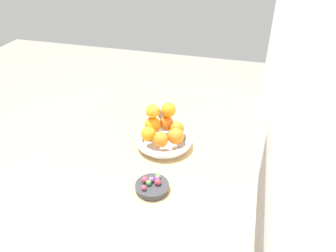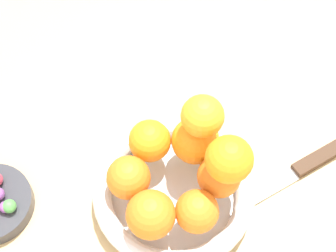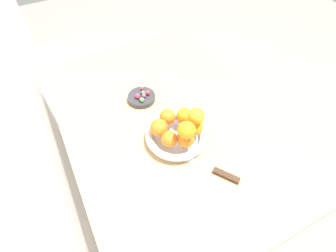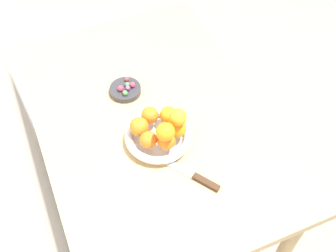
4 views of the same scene
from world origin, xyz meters
name	(u,v)px [view 1 (image 1 of 4)]	position (x,y,z in m)	size (l,w,h in m)	color
wall_back	(316,34)	(0.00, 0.45, 1.25)	(4.00, 0.05, 2.50)	white
dining_table	(153,179)	(0.00, 0.00, 0.65)	(1.10, 0.76, 0.74)	tan
fruit_bowl	(164,141)	(-0.10, 0.02, 0.76)	(0.22, 0.22, 0.04)	silver
candy_dish	(152,187)	(0.14, 0.04, 0.75)	(0.11, 0.11, 0.02)	#333338
orange_0	(161,140)	(-0.05, 0.02, 0.81)	(0.06, 0.06, 0.06)	orange
orange_1	(176,136)	(-0.08, 0.07, 0.81)	(0.06, 0.06, 0.06)	orange
orange_2	(177,129)	(-0.13, 0.06, 0.81)	(0.06, 0.06, 0.06)	orange
orange_3	(167,123)	(-0.16, 0.01, 0.81)	(0.06, 0.06, 0.06)	orange
orange_4	(153,125)	(-0.13, -0.04, 0.81)	(0.06, 0.06, 0.06)	orange
orange_5	(148,134)	(-0.07, -0.04, 0.81)	(0.06, 0.06, 0.06)	orange
orange_6	(169,110)	(-0.17, 0.02, 0.87)	(0.06, 0.06, 0.06)	orange
orange_7	(153,111)	(-0.13, -0.04, 0.87)	(0.05, 0.05, 0.05)	orange
candy_ball_0	(158,177)	(0.11, 0.05, 0.77)	(0.02, 0.02, 0.02)	#4C9947
candy_ball_1	(151,180)	(0.13, 0.04, 0.77)	(0.02, 0.02, 0.02)	#8C4C99
candy_ball_2	(144,188)	(0.17, 0.03, 0.77)	(0.02, 0.02, 0.02)	#C6384C
candy_ball_3	(145,180)	(0.14, 0.02, 0.77)	(0.02, 0.02, 0.02)	#C6384C
candy_ball_4	(149,183)	(0.15, 0.03, 0.77)	(0.02, 0.02, 0.02)	#4C9947
candy_ball_5	(157,178)	(0.12, 0.05, 0.77)	(0.02, 0.02, 0.02)	#8C4C99
candy_ball_6	(158,182)	(0.14, 0.06, 0.77)	(0.02, 0.02, 0.02)	#C6384C
knife	(165,123)	(-0.26, -0.02, 0.75)	(0.23, 0.16, 0.01)	#3F2819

